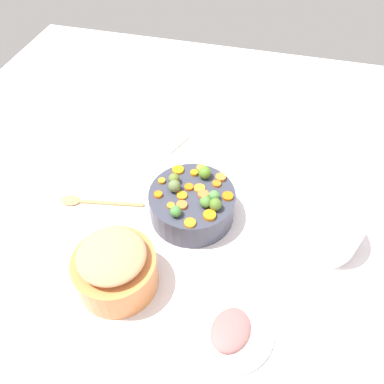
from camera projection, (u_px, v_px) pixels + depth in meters
tabletop at (200, 224)px, 1.29m from camera, size 2.40×2.40×0.02m
serving_bowl_carrots at (192, 204)px, 1.27m from camera, size 0.28×0.28×0.10m
metal_pot at (116, 271)px, 1.10m from camera, size 0.24×0.24×0.12m
stuffing_mound at (111, 255)px, 1.03m from camera, size 0.19×0.19×0.05m
carrot_slice_0 at (190, 223)px, 1.15m from camera, size 0.04×0.04×0.01m
carrot_slice_1 at (171, 206)px, 1.20m from camera, size 0.03×0.03×0.01m
carrot_slice_2 at (189, 187)px, 1.25m from camera, size 0.04×0.04×0.01m
carrot_slice_3 at (178, 170)px, 1.30m from camera, size 0.05×0.05×0.01m
carrot_slice_4 at (201, 168)px, 1.31m from camera, size 0.05×0.05×0.01m
carrot_slice_5 at (194, 173)px, 1.29m from camera, size 0.04×0.04×0.01m
carrot_slice_6 at (182, 205)px, 1.20m from camera, size 0.05×0.05×0.01m
carrot_slice_7 at (228, 196)px, 1.22m from camera, size 0.04×0.04×0.01m
carrot_slice_8 at (182, 195)px, 1.23m from camera, size 0.04×0.04×0.01m
carrot_slice_9 at (205, 194)px, 1.23m from camera, size 0.04×0.04×0.01m
carrot_slice_10 at (217, 184)px, 1.26m from camera, size 0.04×0.04×0.01m
carrot_slice_11 at (158, 195)px, 1.23m from camera, size 0.04×0.04×0.01m
carrot_slice_12 at (199, 188)px, 1.25m from camera, size 0.04×0.04×0.01m
carrot_slice_13 at (162, 181)px, 1.27m from camera, size 0.03×0.03×0.01m
carrot_slice_14 at (221, 177)px, 1.28m from camera, size 0.05×0.05×0.01m
carrot_slice_15 at (210, 215)px, 1.17m from camera, size 0.05×0.05×0.01m
brussels_sprout_0 at (215, 204)px, 1.18m from camera, size 0.04×0.04×0.04m
brussels_sprout_1 at (206, 202)px, 1.19m from camera, size 0.04×0.04×0.04m
brussels_sprout_2 at (205, 172)px, 1.27m from camera, size 0.04×0.04×0.04m
brussels_sprout_3 at (174, 186)px, 1.23m from camera, size 0.04×0.04×0.04m
brussels_sprout_4 at (174, 179)px, 1.26m from camera, size 0.04×0.04×0.04m
brussels_sprout_5 at (176, 211)px, 1.16m from camera, size 0.04×0.04×0.04m
brussels_sprout_6 at (214, 196)px, 1.21m from camera, size 0.04×0.04×0.04m
wooden_spoon at (86, 202)px, 1.34m from camera, size 0.08×0.30×0.01m
casserole_dish at (324, 229)px, 1.20m from camera, size 0.22×0.22×0.12m
ham_plate at (229, 329)px, 1.04m from camera, size 0.24×0.24×0.01m
ham_slice_main at (230, 330)px, 1.02m from camera, size 0.15×0.13×0.02m
dish_towel at (167, 139)px, 1.57m from camera, size 0.17×0.18×0.01m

